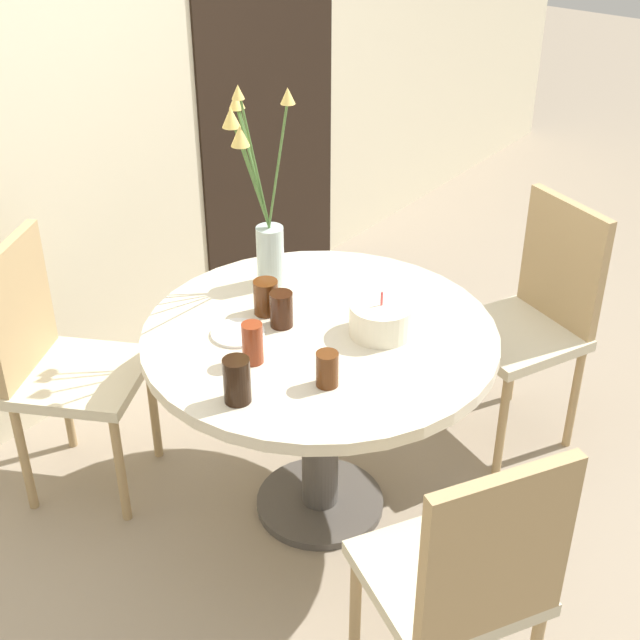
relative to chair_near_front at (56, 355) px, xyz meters
The scene contains 15 objects.
ground_plane 1.04m from the chair_near_front, 61.80° to the right, with size 16.00×16.00×0.00m, color gray.
wall_back 0.97m from the chair_near_front, 43.89° to the left, with size 8.00×0.05×2.60m.
doorway_panel 1.67m from the chair_near_front, 13.56° to the left, with size 0.90×0.01×2.05m.
dining_table 0.89m from the chair_near_front, 61.80° to the right, with size 1.10×1.10×0.72m.
chair_near_front is the anchor object (origin of this frame).
chair_far_back 1.56m from the chair_near_front, 90.45° to the right, with size 0.54×0.54×0.93m.
chair_right_flank 1.68m from the chair_near_front, 42.32° to the right, with size 0.52×0.52×0.93m.
birthday_cake 1.10m from the chair_near_front, 60.77° to the right, with size 0.19×0.19×0.14m.
flower_vase 0.84m from the chair_near_front, 39.92° to the right, with size 0.21×0.37×0.72m.
side_plate 0.68m from the chair_near_front, 67.16° to the right, with size 0.17×0.17×0.01m.
drink_glass_0 0.81m from the chair_near_front, 60.71° to the right, with size 0.07×0.07×0.11m.
drink_glass_1 0.79m from the chair_near_front, 76.98° to the right, with size 0.06×0.06×0.13m.
drink_glass_2 1.03m from the chair_near_front, 77.91° to the right, with size 0.06×0.06×0.10m.
drink_glass_3 0.75m from the chair_near_front, 55.15° to the right, with size 0.08×0.08×0.11m.
drink_glass_4 0.87m from the chair_near_front, 89.98° to the right, with size 0.08×0.08×0.13m.
Camera 1 is at (-1.84, -1.42, 2.16)m, focal length 50.00 mm.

